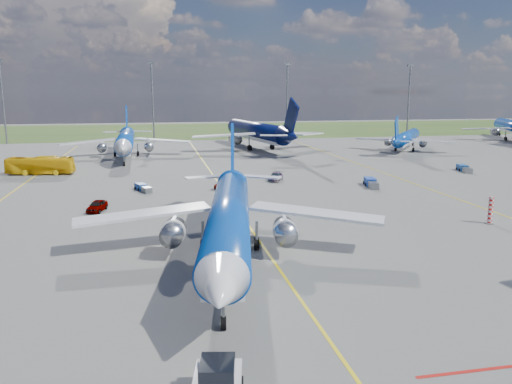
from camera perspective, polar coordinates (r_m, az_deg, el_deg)
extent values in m
plane|color=#50504E|center=(42.29, 2.20, -8.16)|extent=(400.00, 400.00, 0.00)
cube|color=#2D4719|center=(189.50, -8.50, 6.99)|extent=(400.00, 80.00, 0.01)
cube|color=gold|center=(70.80, -3.46, -0.15)|extent=(0.25, 160.00, 0.02)
cube|color=gold|center=(82.61, -25.57, 0.41)|extent=(0.25, 120.00, 0.02)
cube|color=gold|center=(89.17, 15.08, 1.87)|extent=(0.25, 120.00, 0.02)
cube|color=#A5140F|center=(30.53, 26.47, -17.49)|extent=(10.00, 0.25, 0.02)
cylinder|color=slate|center=(154.22, -26.93, 9.01)|extent=(0.50, 0.50, 22.00)
cylinder|color=slate|center=(148.77, -11.72, 9.94)|extent=(0.50, 0.50, 22.00)
cube|color=slate|center=(148.96, -11.90, 14.29)|extent=(2.20, 0.50, 0.80)
cylinder|color=slate|center=(153.90, 3.58, 10.20)|extent=(0.50, 0.50, 22.00)
cube|color=slate|center=(154.08, 3.64, 14.40)|extent=(2.20, 0.50, 0.80)
cylinder|color=slate|center=(168.62, 17.04, 9.83)|extent=(0.50, 0.50, 22.00)
cube|color=slate|center=(168.79, 17.27, 13.66)|extent=(2.20, 0.50, 0.80)
cylinder|color=red|center=(59.97, 25.21, -1.89)|extent=(0.50, 0.50, 3.00)
cube|color=black|center=(24.44, -4.44, -19.68)|extent=(1.91, 2.07, 0.90)
cube|color=slate|center=(26.66, -4.08, -19.31)|extent=(0.70, 2.40, 0.20)
imported|color=#E6B30D|center=(94.53, -23.44, 2.81)|extent=(11.62, 4.21, 3.16)
imported|color=#999999|center=(62.97, -17.71, -1.51)|extent=(2.54, 4.25, 1.36)
imported|color=#999999|center=(72.82, -3.19, 0.63)|extent=(4.51, 3.07, 1.15)
imported|color=#999999|center=(81.00, 2.26, 1.78)|extent=(3.59, 4.76, 1.28)
cube|color=#1A3EA1|center=(78.59, 12.89, 1.16)|extent=(2.06, 3.01, 1.16)
cube|color=slate|center=(75.96, 13.28, 0.71)|extent=(1.71, 2.35, 0.95)
cube|color=#184294|center=(75.05, -13.02, 0.60)|extent=(1.99, 2.55, 0.95)
cube|color=slate|center=(73.00, -12.38, 0.26)|extent=(1.63, 2.00, 0.78)
cube|color=navy|center=(98.53, 22.50, 2.59)|extent=(1.98, 2.85, 1.10)
cube|color=slate|center=(96.14, 23.01, 2.29)|extent=(1.64, 2.22, 0.90)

